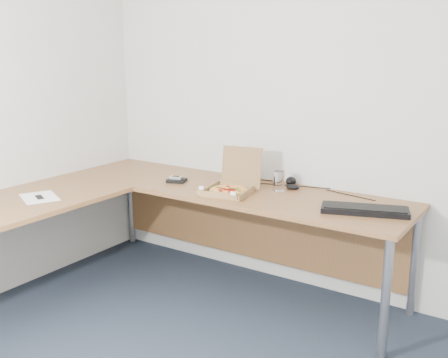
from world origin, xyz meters
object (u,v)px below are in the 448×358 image
Objects in this scene: keyboard at (365,210)px; wallet at (177,180)px; pizza_box at (230,188)px; drinking_glass at (279,181)px; desk at (150,199)px.

keyboard reaches higher than wallet.
pizza_box is at bearing 165.57° from keyboard.
drinking_glass is at bearing 32.66° from pizza_box.
pizza_box reaches higher than wallet.
desk is 0.52m from pizza_box.
wallet reaches higher than desk.
pizza_box is 0.66× the size of keyboard.
pizza_box reaches higher than desk.
wallet is (-0.72, -0.19, -0.06)m from drinking_glass.
keyboard is at bearing -13.84° from drinking_glass.
desk is at bearing 177.29° from keyboard.
drinking_glass is at bearing 147.11° from keyboard.
wallet is at bearing 100.01° from desk.
wallet is (-1.36, -0.03, -0.00)m from keyboard.
desk is at bearing -140.58° from drinking_glass.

